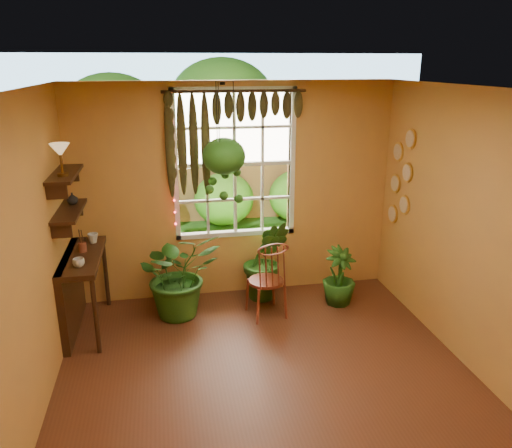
{
  "coord_description": "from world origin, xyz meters",
  "views": [
    {
      "loc": [
        -0.88,
        -3.74,
        2.91
      ],
      "look_at": [
        0.05,
        1.15,
        1.28
      ],
      "focal_mm": 35.0,
      "sensor_mm": 36.0,
      "label": 1
    }
  ],
  "objects_px": {
    "windsor_chair": "(267,291)",
    "hanging_basket": "(224,158)",
    "potted_plant_left": "(179,274)",
    "counter_ledge": "(75,284)",
    "potted_plant_mid": "(266,260)"
  },
  "relations": [
    {
      "from": "counter_ledge",
      "to": "windsor_chair",
      "type": "bearing_deg",
      "value": -2.49
    },
    {
      "from": "windsor_chair",
      "to": "potted_plant_mid",
      "type": "relative_size",
      "value": 1.06
    },
    {
      "from": "counter_ledge",
      "to": "hanging_basket",
      "type": "bearing_deg",
      "value": 9.26
    },
    {
      "from": "counter_ledge",
      "to": "potted_plant_mid",
      "type": "bearing_deg",
      "value": 9.24
    },
    {
      "from": "windsor_chair",
      "to": "potted_plant_left",
      "type": "bearing_deg",
      "value": 156.37
    },
    {
      "from": "windsor_chair",
      "to": "potted_plant_left",
      "type": "height_order",
      "value": "windsor_chair"
    },
    {
      "from": "windsor_chair",
      "to": "potted_plant_mid",
      "type": "height_order",
      "value": "windsor_chair"
    },
    {
      "from": "counter_ledge",
      "to": "hanging_basket",
      "type": "distance_m",
      "value": 2.18
    },
    {
      "from": "potted_plant_left",
      "to": "potted_plant_mid",
      "type": "distance_m",
      "value": 1.12
    },
    {
      "from": "potted_plant_left",
      "to": "hanging_basket",
      "type": "relative_size",
      "value": 0.77
    },
    {
      "from": "windsor_chair",
      "to": "hanging_basket",
      "type": "relative_size",
      "value": 0.81
    },
    {
      "from": "windsor_chair",
      "to": "hanging_basket",
      "type": "height_order",
      "value": "hanging_basket"
    },
    {
      "from": "counter_ledge",
      "to": "potted_plant_mid",
      "type": "distance_m",
      "value": 2.28
    },
    {
      "from": "windsor_chair",
      "to": "potted_plant_left",
      "type": "xyz_separation_m",
      "value": [
        -1.01,
        0.22,
        0.21
      ]
    },
    {
      "from": "hanging_basket",
      "to": "counter_ledge",
      "type": "bearing_deg",
      "value": -170.74
    }
  ]
}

